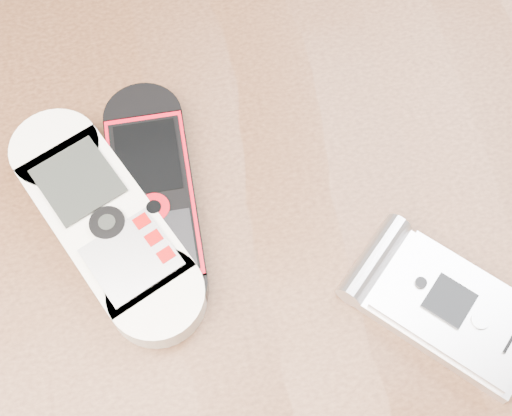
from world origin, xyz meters
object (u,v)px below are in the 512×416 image
(nokia_black_red, at_px, (154,199))
(nokia_white, at_px, (104,221))
(table, at_px, (250,274))
(motorola_razr, at_px, (451,308))

(nokia_black_red, bearing_deg, nokia_white, -160.79)
(table, height_order, nokia_black_red, nokia_black_red)
(nokia_white, distance_m, motorola_razr, 0.22)
(table, bearing_deg, nokia_white, 173.92)
(table, height_order, motorola_razr, motorola_razr)
(motorola_razr, bearing_deg, nokia_white, 110.33)
(motorola_razr, bearing_deg, table, 97.26)
(motorola_razr, bearing_deg, nokia_black_red, 103.40)
(nokia_white, distance_m, nokia_black_red, 0.03)
(table, bearing_deg, motorola_razr, -39.20)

